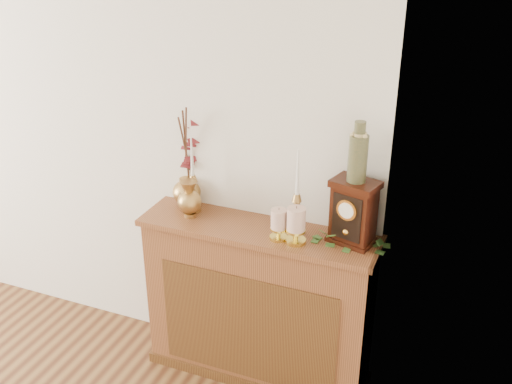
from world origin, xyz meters
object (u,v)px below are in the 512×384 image
at_px(bud_vase, 189,199).
at_px(mantel_clock, 353,213).
at_px(ceramic_vase, 358,155).
at_px(candlestick_left, 193,187).
at_px(candlestick_center, 297,208).
at_px(ginger_jar, 190,159).

height_order(bud_vase, mantel_clock, mantel_clock).
height_order(mantel_clock, ceramic_vase, ceramic_vase).
height_order(candlestick_left, bud_vase, candlestick_left).
relative_size(candlestick_left, mantel_clock, 1.31).
height_order(candlestick_left, candlestick_center, candlestick_center).
xyz_separation_m(candlestick_left, candlestick_center, (0.58, -0.04, 0.01)).
xyz_separation_m(ginger_jar, mantel_clock, (0.92, -0.11, -0.10)).
xyz_separation_m(ginger_jar, ceramic_vase, (0.92, -0.10, 0.20)).
bearing_deg(mantel_clock, candlestick_left, -165.41).
xyz_separation_m(candlestick_left, mantel_clock, (0.85, -0.01, 0.02)).
relative_size(candlestick_left, candlestick_center, 0.95).
relative_size(bud_vase, ginger_jar, 0.36).
bearing_deg(candlestick_center, bud_vase, -176.81).
relative_size(bud_vase, ceramic_vase, 0.70).
bearing_deg(candlestick_left, mantel_clock, -0.63).
xyz_separation_m(candlestick_left, bud_vase, (0.01, -0.07, -0.04)).
bearing_deg(ceramic_vase, mantel_clock, -105.22).
bearing_deg(candlestick_left, ginger_jar, 123.02).
height_order(candlestick_left, ginger_jar, ginger_jar).
distance_m(bud_vase, mantel_clock, 0.85).
relative_size(mantel_clock, ceramic_vase, 1.12).
distance_m(bud_vase, ceramic_vase, 0.92).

